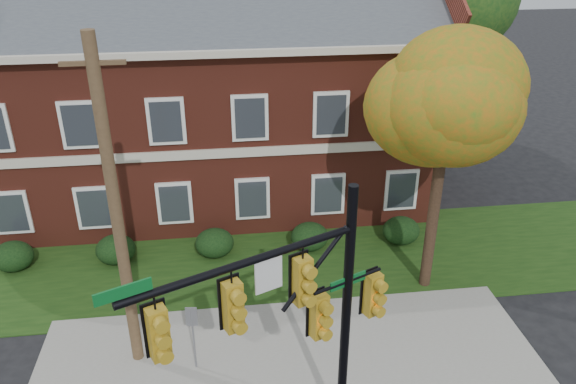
{
  "coord_description": "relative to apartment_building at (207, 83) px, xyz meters",
  "views": [
    {
      "loc": [
        -1.56,
        -10.88,
        11.29
      ],
      "look_at": [
        0.22,
        3.0,
        4.29
      ],
      "focal_mm": 35.0,
      "sensor_mm": 36.0,
      "label": 1
    }
  ],
  "objects": [
    {
      "name": "sidewalk",
      "position": [
        2.0,
        -10.95,
        -4.95
      ],
      "size": [
        14.0,
        5.0,
        0.08
      ],
      "primitive_type": "cube",
      "color": "gray",
      "rests_on": "ground"
    },
    {
      "name": "grass_strip",
      "position": [
        2.0,
        -5.95,
        -4.97
      ],
      "size": [
        30.0,
        6.0,
        0.04
      ],
      "primitive_type": "cube",
      "color": "#193811",
      "rests_on": "ground"
    },
    {
      "name": "apartment_building",
      "position": [
        0.0,
        0.0,
        0.0
      ],
      "size": [
        18.8,
        8.8,
        9.74
      ],
      "color": "maroon",
      "rests_on": "ground"
    },
    {
      "name": "hedge_far_left",
      "position": [
        -7.0,
        -5.25,
        -4.46
      ],
      "size": [
        1.4,
        1.26,
        1.05
      ],
      "primitive_type": "ellipsoid",
      "color": "black",
      "rests_on": "ground"
    },
    {
      "name": "hedge_left",
      "position": [
        -3.5,
        -5.25,
        -4.46
      ],
      "size": [
        1.4,
        1.26,
        1.05
      ],
      "primitive_type": "ellipsoid",
      "color": "black",
      "rests_on": "ground"
    },
    {
      "name": "hedge_center",
      "position": [
        0.0,
        -5.25,
        -4.46
      ],
      "size": [
        1.4,
        1.26,
        1.05
      ],
      "primitive_type": "ellipsoid",
      "color": "black",
      "rests_on": "ground"
    },
    {
      "name": "hedge_right",
      "position": [
        3.5,
        -5.25,
        -4.46
      ],
      "size": [
        1.4,
        1.26,
        1.05
      ],
      "primitive_type": "ellipsoid",
      "color": "black",
      "rests_on": "ground"
    },
    {
      "name": "hedge_far_right",
      "position": [
        7.0,
        -5.25,
        -4.46
      ],
      "size": [
        1.4,
        1.26,
        1.05
      ],
      "primitive_type": "ellipsoid",
      "color": "black",
      "rests_on": "ground"
    },
    {
      "name": "tree_near_right",
      "position": [
        7.22,
        -8.09,
        1.68
      ],
      "size": [
        4.5,
        4.25,
        8.58
      ],
      "color": "black",
      "rests_on": "ground"
    },
    {
      "name": "traffic_signal",
      "position": [
        1.82,
        -13.94,
        -0.88
      ],
      "size": [
        5.48,
        2.57,
        6.62
      ],
      "rotation": [
        0.0,
        0.0,
        0.42
      ],
      "color": "gray",
      "rests_on": "ground"
    },
    {
      "name": "utility_pole",
      "position": [
        -2.21,
        -10.35,
        -0.38
      ],
      "size": [
        1.41,
        0.31,
        9.08
      ],
      "rotation": [
        0.0,
        0.0,
        0.02
      ],
      "color": "#4F3924",
      "rests_on": "ground"
    },
    {
      "name": "sign_post",
      "position": [
        -0.58,
        -10.95,
        -3.56
      ],
      "size": [
        0.31,
        0.07,
        2.1
      ],
      "rotation": [
        0.0,
        0.0,
        -0.12
      ],
      "color": "slate",
      "rests_on": "ground"
    }
  ]
}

